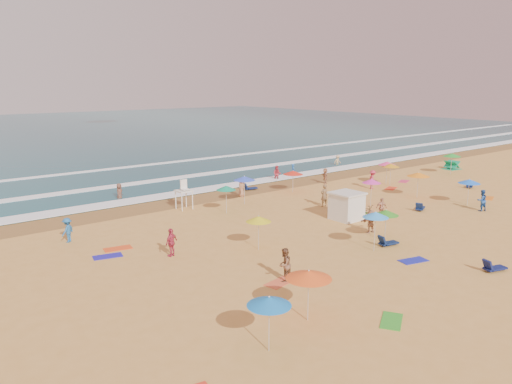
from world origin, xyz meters
TOP-DOWN VIEW (x-y plane):
  - ground at (0.00, 0.00)m, footprint 220.00×220.00m
  - ocean at (0.00, 84.00)m, footprint 220.00×140.00m
  - wet_sand at (0.00, 12.50)m, footprint 220.00×220.00m
  - surf_foam at (0.00, 21.32)m, footprint 200.00×18.70m
  - cabana at (1.38, -0.63)m, footprint 2.00×2.00m
  - cabana_roof at (1.38, -0.63)m, footprint 2.20×2.20m
  - bicycle at (3.28, -0.93)m, footprint 0.66×1.83m
  - lifeguard_stand at (-6.59, 9.92)m, footprint 1.20×1.20m
  - beach_umbrellas at (1.50, 0.53)m, footprint 53.03×22.38m
  - loungers at (5.94, -3.30)m, footprint 65.14×26.21m
  - towels at (-2.25, -2.84)m, footprint 39.09×20.04m
  - popup_tents at (24.88, -0.04)m, footprint 9.75×14.79m
  - beachgoers at (0.43, 5.03)m, footprint 49.83×24.40m

SIDE VIEW (x-z plane):
  - ground at x=0.00m, z-range 0.00..0.00m
  - ocean at x=0.00m, z-range -0.09..0.09m
  - wet_sand at x=0.00m, z-range 0.01..0.01m
  - towels at x=-2.25m, z-range 0.00..0.03m
  - surf_foam at x=0.00m, z-range 0.08..0.12m
  - loungers at x=5.94m, z-range 0.00..0.34m
  - bicycle at x=3.28m, z-range 0.00..0.96m
  - popup_tents at x=24.88m, z-range 0.00..1.20m
  - beachgoers at x=0.43m, z-range -0.27..1.87m
  - cabana at x=1.38m, z-range 0.00..2.00m
  - lifeguard_stand at x=-6.59m, z-range 0.00..2.10m
  - cabana_roof at x=1.38m, z-range 2.00..2.12m
  - beach_umbrellas at x=1.50m, z-range 1.74..2.52m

